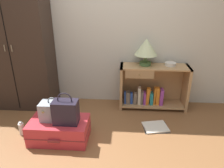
# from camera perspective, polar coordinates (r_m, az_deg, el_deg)

# --- Properties ---
(ground_plane) EXTENTS (9.00, 9.00, 0.00)m
(ground_plane) POSITION_cam_1_polar(r_m,az_deg,el_deg) (2.46, -4.32, -19.92)
(ground_plane) COLOR brown
(back_wall) EXTENTS (6.40, 0.10, 2.60)m
(back_wall) POSITION_cam_1_polar(r_m,az_deg,el_deg) (3.31, -1.23, 16.65)
(back_wall) COLOR beige
(back_wall) RESTS_ON ground_plane
(wardrobe) EXTENTS (0.99, 0.47, 1.98)m
(wardrobe) POSITION_cam_1_polar(r_m,az_deg,el_deg) (3.46, -24.35, 9.70)
(wardrobe) COLOR #33261E
(wardrobe) RESTS_ON ground_plane
(bookshelf) EXTENTS (1.03, 0.34, 0.69)m
(bookshelf) POSITION_cam_1_polar(r_m,az_deg,el_deg) (3.35, 10.46, -1.01)
(bookshelf) COLOR tan
(bookshelf) RESTS_ON ground_plane
(table_lamp) EXTENTS (0.34, 0.34, 0.40)m
(table_lamp) POSITION_cam_1_polar(r_m,az_deg,el_deg) (3.16, 9.19, 9.61)
(table_lamp) COLOR #4C7542
(table_lamp) RESTS_ON bookshelf
(bowl) EXTENTS (0.17, 0.17, 0.05)m
(bowl) POSITION_cam_1_polar(r_m,az_deg,el_deg) (3.28, 15.44, 5.20)
(bowl) COLOR silver
(bowl) RESTS_ON bookshelf
(suitcase_large) EXTENTS (0.71, 0.44, 0.27)m
(suitcase_large) POSITION_cam_1_polar(r_m,az_deg,el_deg) (2.74, -13.96, -11.89)
(suitcase_large) COLOR #D1333D
(suitcase_large) RESTS_ON ground_plane
(train_case) EXTENTS (0.30, 0.20, 0.30)m
(train_case) POSITION_cam_1_polar(r_m,az_deg,el_deg) (2.65, -15.58, -7.00)
(train_case) COLOR #8E99A3
(train_case) RESTS_ON suitcase_large
(handbag) EXTENTS (0.29, 0.18, 0.39)m
(handbag) POSITION_cam_1_polar(r_m,az_deg,el_deg) (2.54, -12.36, -7.30)
(handbag) COLOR #231E2D
(handbag) RESTS_ON suitcase_large
(bottle) EXTENTS (0.07, 0.07, 0.18)m
(bottle) POSITION_cam_1_polar(r_m,az_deg,el_deg) (3.00, -23.19, -10.97)
(bottle) COLOR white
(bottle) RESTS_ON ground_plane
(open_book_on_floor) EXTENTS (0.37, 0.33, 0.02)m
(open_book_on_floor) POSITION_cam_1_polar(r_m,az_deg,el_deg) (2.99, 11.62, -11.27)
(open_book_on_floor) COLOR white
(open_book_on_floor) RESTS_ON ground_plane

